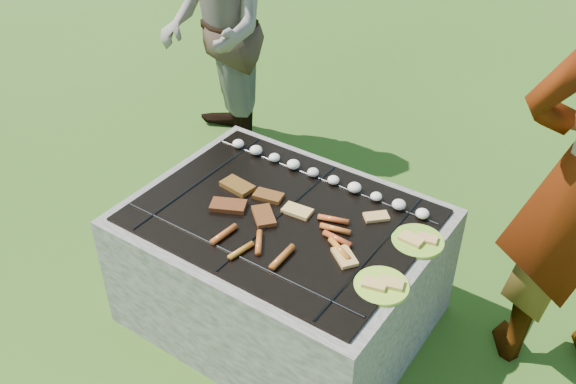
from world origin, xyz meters
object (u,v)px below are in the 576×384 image
at_px(bystander, 214,30).
at_px(plate_near, 382,285).
at_px(plate_far, 418,241).
at_px(fire_pit, 282,270).

bearing_deg(bystander, plate_near, 9.36).
bearing_deg(plate_near, plate_far, 90.23).
bearing_deg(plate_near, bystander, 147.08).
relative_size(plate_far, plate_near, 1.00).
bearing_deg(plate_far, fire_pit, -162.65).
xyz_separation_m(plate_far, bystander, (-1.76, 0.83, 0.23)).
bearing_deg(plate_far, bystander, 154.87).
relative_size(plate_far, bystander, 0.13).
height_order(fire_pit, bystander, bystander).
height_order(fire_pit, plate_near, plate_near).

